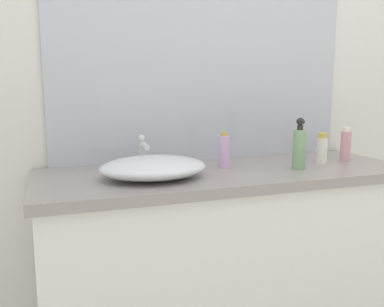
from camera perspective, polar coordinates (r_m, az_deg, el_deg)
name	(u,v)px	position (r m, az deg, el deg)	size (l,w,h in m)	color
bathroom_wall_rear	(217,69)	(1.98, 3.48, 11.68)	(6.00, 0.06, 2.60)	silver
vanity_counter	(226,269)	(1.84, 4.77, -15.77)	(1.53, 0.55, 0.88)	white
wall_mirror_panel	(205,36)	(1.92, 1.80, 16.02)	(1.40, 0.01, 1.13)	#B2BCC6
sink_basin	(153,167)	(1.54, -5.39, -1.93)	(0.40, 0.31, 0.08)	silver
faucet	(143,150)	(1.70, -6.79, 0.48)	(0.03, 0.12, 0.14)	silver
soap_dispenser	(299,147)	(1.75, 14.69, 0.87)	(0.05, 0.05, 0.21)	#7AA777
lotion_bottle	(322,149)	(1.90, 17.62, 0.63)	(0.05, 0.05, 0.14)	white
perfume_bottle	(224,151)	(1.73, 4.45, 0.35)	(0.05, 0.05, 0.15)	#CEA8D8
spray_can	(346,145)	(2.01, 20.58, 1.15)	(0.05, 0.05, 0.15)	#D498A2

